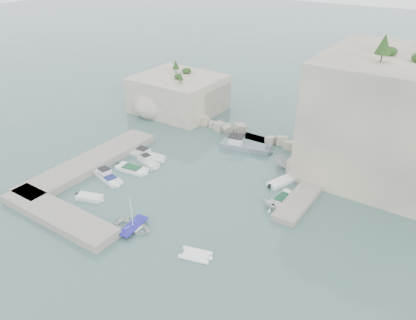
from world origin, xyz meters
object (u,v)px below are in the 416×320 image
Objects in this scene: tender_east_b at (282,200)px; tender_east_d at (290,169)px; motorboat_e at (90,199)px; tender_east_c at (282,183)px; work_boat at (245,149)px; rowboat at (133,229)px; motorboat_c at (132,170)px; motorboat_b at (148,164)px; motorboat_d at (108,179)px; inflatable_dinghy at (196,256)px; tender_east_a at (273,208)px; motorboat_a at (147,157)px.

tender_east_b is 8.69m from tender_east_d.
tender_east_d is (18.86, 22.39, 0.00)m from motorboat_e.
work_boat is at bearing 76.00° from tender_east_c.
rowboat is at bearing 147.69° from tender_east_b.
tender_east_d reaches higher than motorboat_c.
motorboat_b is at bearing 28.21° from rowboat.
motorboat_d is 1.24× the size of tender_east_c.
motorboat_b reaches higher than motorboat_e.
inflatable_dinghy is at bearing 173.89° from tender_east_b.
tender_east_d reaches higher than motorboat_e.
tender_east_a is 0.60× the size of tender_east_c.
motorboat_e is at bearing -125.88° from work_boat.
work_boat reaches higher than rowboat.
motorboat_d is at bearing 111.69° from tender_east_a.
tender_east_b is (21.45, 14.10, 0.00)m from motorboat_e.
motorboat_e is (-0.03, -11.74, 0.00)m from motorboat_b.
tender_east_b is at bearing 14.02° from motorboat_e.
tender_east_a is 0.34× the size of work_boat.
motorboat_e is 24.32m from tender_east_a.
motorboat_e is 0.81× the size of rowboat.
motorboat_e is 26.59m from work_boat.
work_boat reaches higher than motorboat_a.
motorboat_a is 1.48× the size of tender_east_d.
motorboat_a is 4.65m from motorboat_c.
rowboat is (11.19, -6.53, 0.00)m from motorboat_d.
motorboat_d is at bearing -88.61° from motorboat_b.
motorboat_c is 23.78m from tender_east_d.
rowboat is 0.53× the size of work_boat.
motorboat_a is 0.75× the size of work_boat.
tender_east_a reaches higher than tender_east_c.
rowboat is 1.27× the size of inflatable_dinghy.
motorboat_a is 1.81× the size of inflatable_dinghy.
motorboat_c is (-0.68, -2.93, 0.00)m from motorboat_b.
motorboat_a is 1.76× the size of motorboat_e.
motorboat_a is 2.24× the size of tender_east_a.
tender_east_b is 15.60m from work_boat.
motorboat_e is at bearing -54.61° from motorboat_d.
work_boat is (10.62, 15.85, 0.00)m from motorboat_c.
motorboat_d is 21.10m from inflatable_dinghy.
tender_east_b is at bearing -0.52° from motorboat_a.
tender_east_d is (-2.59, 8.29, 0.00)m from tender_east_b.
tender_east_b is (22.10, 5.29, 0.00)m from motorboat_c.
tender_east_c is at bearing 30.88° from tender_east_b.
motorboat_e is at bearing 137.45° from tender_east_d.
tender_east_c is (21.20, 4.77, 0.00)m from motorboat_a.
rowboat is (9.24, -13.18, 0.00)m from motorboat_b.
motorboat_a reaches higher than tender_east_b.
motorboat_c is at bearing 134.96° from tender_east_c.
work_boat is (0.70, 26.09, 0.00)m from rowboat.
inflatable_dinghy is 27.09m from work_boat.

